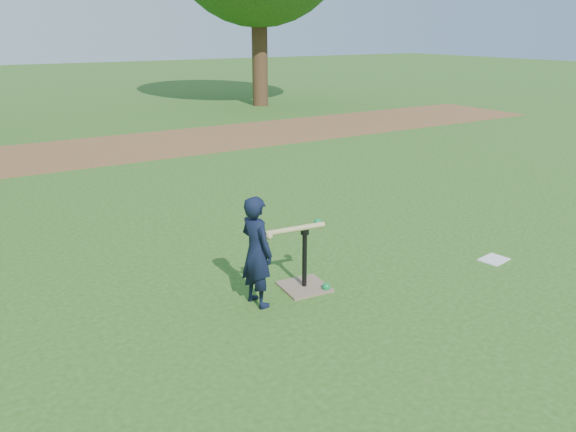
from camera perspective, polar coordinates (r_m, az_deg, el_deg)
ground at (r=5.51m, az=-0.97°, el=-7.23°), size 80.00×80.00×0.00m
dirt_strip at (r=12.27m, az=-19.40°, el=6.25°), size 24.00×3.00×0.01m
child at (r=4.99m, az=-3.22°, el=-3.63°), size 0.30×0.41×1.02m
wiffle_ball_ground at (r=5.43m, az=3.89°, el=-7.19°), size 0.08×0.08×0.08m
clipboard at (r=6.51m, az=20.18°, el=-4.17°), size 0.33×0.28×0.01m
batting_tee at (r=5.45m, az=1.67°, el=-6.25°), size 0.47×0.47×0.61m
swing_action at (r=5.20m, az=0.97°, el=-1.26°), size 0.67×0.18×0.09m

